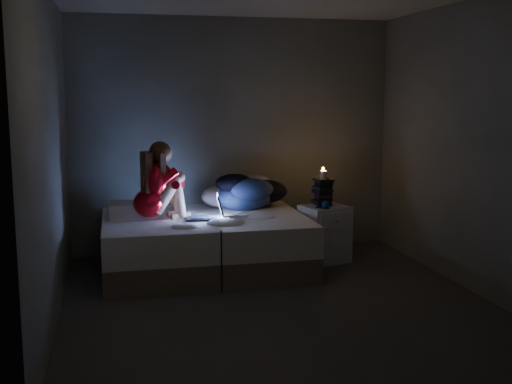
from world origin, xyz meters
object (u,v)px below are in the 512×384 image
object	(u,v)px
woman	(149,181)
bed	(205,244)
nightstand	(324,234)
phone	(319,207)
candle	(323,174)
laptop	(205,206)

from	to	relation	value
woman	bed	bearing A→B (deg)	-10.11
bed	woman	size ratio (longest dim) A/B	2.60
bed	nightstand	size ratio (longest dim) A/B	3.36
phone	candle	bearing A→B (deg)	37.60
candle	phone	distance (m)	0.37
woman	laptop	size ratio (longest dim) A/B	2.10
laptop	phone	xyz separation A→B (m)	(1.21, 0.09, -0.08)
candle	bed	bearing A→B (deg)	-174.61
candle	phone	bearing A→B (deg)	-119.93
bed	phone	size ratio (longest dim) A/B	14.30
nightstand	phone	size ratio (longest dim) A/B	4.26
bed	laptop	world-z (taller)	laptop
bed	phone	xyz separation A→B (m)	(1.20, -0.03, 0.33)
phone	laptop	bearing A→B (deg)	161.76
bed	candle	size ratio (longest dim) A/B	25.03
bed	woman	bearing A→B (deg)	-177.63
bed	nightstand	world-z (taller)	nightstand
woman	laptop	distance (m)	0.60
candle	woman	bearing A→B (deg)	-175.50
woman	candle	world-z (taller)	woman
laptop	candle	size ratio (longest dim) A/B	4.58
bed	phone	bearing A→B (deg)	-1.55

